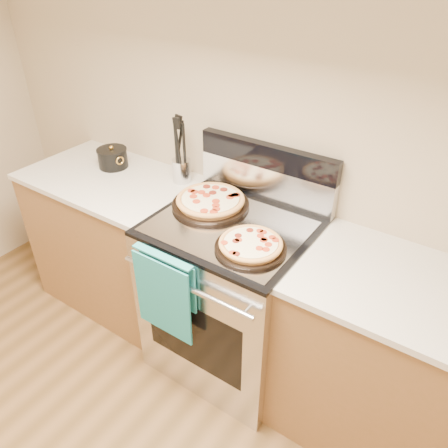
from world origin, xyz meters
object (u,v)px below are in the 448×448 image
Objects in this scene: range_body at (232,297)px; utensil_crock at (182,171)px; pepperoni_pizza_front at (251,245)px; pepperoni_pizza_back at (211,202)px; saucepan at (113,159)px.

utensil_crock reaches higher than range_body.
pepperoni_pizza_front is at bearing -35.84° from range_body.
utensil_crock is at bearing 152.06° from pepperoni_pizza_front.
range_body is 0.75m from utensil_crock.
saucepan is at bearing 174.92° from pepperoni_pizza_back.
saucepan is (-0.46, -0.09, -0.01)m from utensil_crock.
utensil_crock reaches higher than pepperoni_pizza_back.
saucepan reaches higher than pepperoni_pizza_back.
utensil_crock is (-0.67, 0.36, 0.03)m from pepperoni_pizza_front.
range_body is 0.54m from pepperoni_pizza_back.
saucepan is (-0.95, 0.14, 0.51)m from range_body.
utensil_crock is at bearing 10.89° from saucepan.
pepperoni_pizza_front is (0.18, -0.13, 0.50)m from range_body.
pepperoni_pizza_back reaches higher than range_body.
pepperoni_pizza_back is 0.35m from utensil_crock.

